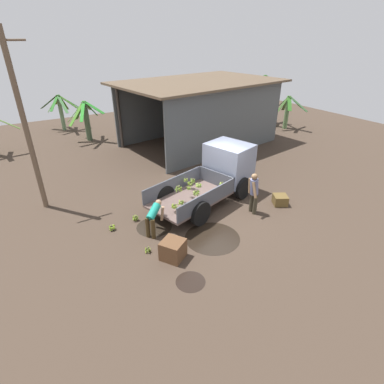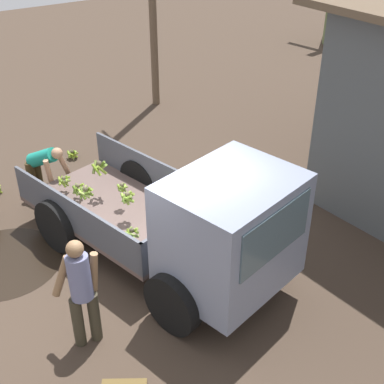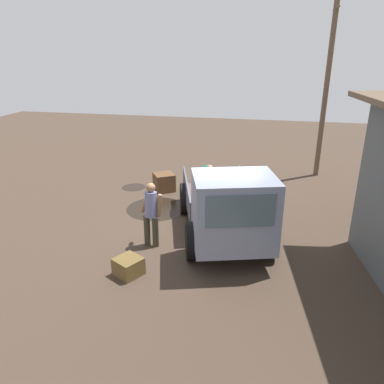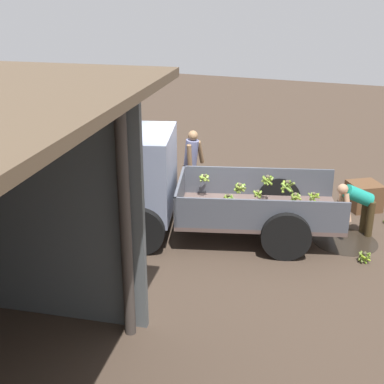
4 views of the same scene
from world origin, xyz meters
name	(u,v)px [view 2 (image 2 of 4)]	position (x,y,z in m)	size (l,w,h in m)	color
ground	(147,275)	(0.00, 0.00, 0.00)	(36.00, 36.00, 0.00)	#413328
mud_patch_0	(4,262)	(-1.49, -1.84, 0.00)	(1.86, 1.86, 0.01)	black
mud_patch_2	(69,194)	(-2.89, -0.23, 0.00)	(1.26, 1.26, 0.01)	black
cargo_truck	(203,228)	(0.64, 0.63, 1.08)	(5.01, 3.06, 2.09)	brown
banana_palm_1	(332,7)	(-7.55, 10.90, 1.24)	(2.69, 2.14, 2.37)	#627346
person_foreground_visitor	(81,289)	(0.73, -1.27, 0.91)	(0.42, 0.64, 1.64)	#383325
person_worker_loading	(43,165)	(-3.04, -0.59, 0.70)	(0.77, 0.81, 1.13)	#3D2E18
banana_bunch_on_ground_1	(73,154)	(-4.24, 0.36, 0.11)	(0.25, 0.26, 0.20)	#48412F
banana_bunch_on_ground_2	(95,171)	(-3.30, 0.50, 0.12)	(0.24, 0.23, 0.21)	#443E2C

